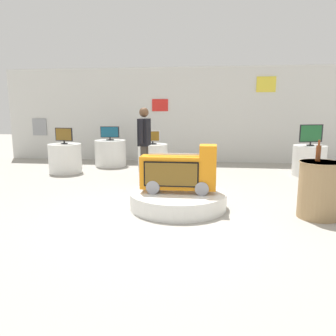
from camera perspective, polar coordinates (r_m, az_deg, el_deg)
ground_plane at (r=4.99m, az=1.26°, el=-7.95°), size 30.00×30.00×0.00m
back_wall_display at (r=9.89m, az=4.38°, el=9.29°), size 11.73×0.13×2.81m
main_display_pedestal at (r=5.23m, az=1.79°, el=-5.61°), size 1.54×1.54×0.26m
novelty_firetruck_tv at (r=5.12m, az=2.07°, el=-0.85°), size 1.19×0.40×0.76m
display_pedestal_left_rear at (r=8.49m, az=-17.66°, el=1.63°), size 0.80×0.80×0.72m
tv_on_left_rear at (r=8.43m, az=-17.88°, el=5.54°), size 0.46×0.16×0.40m
display_pedestal_center_rear at (r=8.05m, az=-2.69°, el=1.66°), size 0.73×0.73×0.72m
tv_on_center_rear at (r=7.99m, az=-2.73°, el=5.43°), size 0.36×0.19×0.33m
display_pedestal_right_rear at (r=9.24m, az=-10.09°, el=2.60°), size 0.86×0.86×0.72m
tv_on_right_rear at (r=9.18m, az=-10.21°, el=6.09°), size 0.52×0.22×0.38m
display_pedestal_far_right at (r=8.44m, az=23.59°, el=1.21°), size 0.76×0.76×0.72m
tv_on_far_right at (r=8.37m, az=23.90°, el=5.50°), size 0.58×0.23×0.50m
side_table_round at (r=5.16m, az=25.07°, el=-3.44°), size 0.59×0.59×0.83m
bottle_on_side_table at (r=5.11m, az=24.97°, el=2.47°), size 0.07×0.07×0.31m
shopper_browsing_near_truck at (r=6.86m, az=-4.20°, el=5.01°), size 0.22×0.56×1.61m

